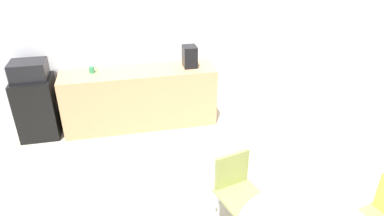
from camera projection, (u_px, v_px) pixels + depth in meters
wall_back at (149, 37)px, 5.35m from camera, size 6.00×0.10×2.60m
counter_block at (140, 98)px, 5.41m from camera, size 2.29×0.60×0.90m
mini_fridge at (37, 107)px, 5.13m from camera, size 0.54×0.54×0.90m
microwave at (29, 70)px, 4.86m from camera, size 0.48×0.38×0.26m
chair_olive at (236, 184)px, 3.51m from camera, size 0.51×0.51×0.83m
mug_white at (193, 64)px, 5.31m from camera, size 0.13×0.08×0.09m
mug_green at (92, 70)px, 5.10m from camera, size 0.13×0.08×0.09m
coffee_maker at (190, 56)px, 5.27m from camera, size 0.20×0.24×0.32m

